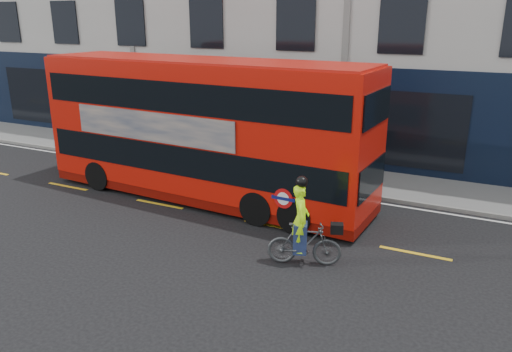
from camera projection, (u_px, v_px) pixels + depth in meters
The scene contains 7 objects.
ground at pixel (249, 246), 13.13m from camera, with size 120.00×120.00×0.00m, color black.
pavement at pixel (327, 176), 18.67m from camera, with size 60.00×3.00×0.12m, color slate.
kerb at pixel (314, 188), 17.39m from camera, with size 60.00×0.12×0.13m, color gray.
road_edge_line at pixel (311, 192), 17.15m from camera, with size 58.00×0.10×0.01m, color silver.
lane_dashes at pixel (272, 226), 14.41m from camera, with size 58.00×0.12×0.01m, color gold, non-canonical shape.
bus at pixel (204, 129), 15.98m from camera, with size 11.38×3.20×4.53m.
cyclist at pixel (303, 236), 11.97m from camera, with size 1.86×1.06×2.26m.
Camera 1 is at (5.40, -10.65, 5.77)m, focal length 35.00 mm.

